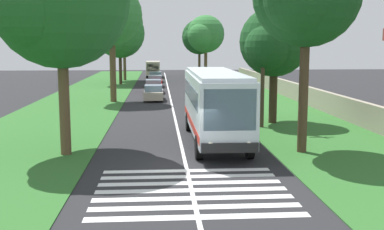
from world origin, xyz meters
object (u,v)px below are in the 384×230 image
Objects in this scene: trailing_minibus_0 at (153,68)px; roadside_tree_right_0 at (198,38)px; roadside_tree_right_1 at (272,44)px; utility_pole at (263,52)px; coach_bus at (215,102)px; trailing_car_3 at (155,77)px; trailing_car_0 at (154,93)px; roadside_tree_left_1 at (123,24)px; trailing_car_2 at (155,81)px; roadside_tree_left_2 at (59,3)px; trailing_car_1 at (154,87)px; roadside_tree_left_3 at (110,17)px; roadside_tree_right_2 at (205,35)px; roadside_tree_left_0 at (118,34)px.

roadside_tree_right_0 reaches higher than trailing_minibus_0.
utility_pole reaches higher than roadside_tree_right_1.
roadside_tree_right_0 is at bearing -3.84° from coach_bus.
trailing_car_3 is 38.77m from utility_pole.
roadside_tree_right_0 reaches higher than utility_pole.
roadside_tree_left_1 is (25.73, 4.52, 7.37)m from trailing_car_0.
trailing_car_2 is 0.42× the size of roadside_tree_left_2.
trailing_car_1 is 7.43m from trailing_car_2.
roadside_tree_left_1 is at bearing 15.40° from utility_pole.
roadside_tree_left_1 is 26.96m from roadside_tree_left_3.
trailing_minibus_0 reaches higher than trailing_car_3.
trailing_car_0 is 1.00× the size of trailing_car_1.
trailing_car_1 is 25.21m from trailing_minibus_0.
trailing_car_0 is at bearing 164.16° from roadside_tree_right_2.
roadside_tree_left_0 is (11.06, 4.59, 5.78)m from trailing_car_1.
trailing_minibus_0 is at bearing -32.29° from roadside_tree_left_1.
roadside_tree_left_2 is (-29.23, 3.94, 6.30)m from trailing_car_1.
roadside_tree_right_1 is (-12.69, -11.58, -2.40)m from roadside_tree_left_3.
roadside_tree_left_0 is 34.43m from roadside_tree_right_1.
roadside_tree_right_0 is 1.23× the size of roadside_tree_right_1.
roadside_tree_left_0 is 0.96× the size of roadside_tree_left_2.
roadside_tree_left_0 is at bearing 121.05° from roadside_tree_right_2.
roadside_tree_right_1 reaches higher than coach_bus.
roadside_tree_right_0 is at bearing -18.82° from trailing_car_2.
roadside_tree_right_1 is at bearing -137.62° from roadside_tree_left_3.
utility_pole is (-14.35, -10.62, -2.92)m from roadside_tree_left_3.
roadside_tree_left_2 is (-54.43, 3.62, 5.42)m from trailing_minibus_0.
roadside_tree_left_3 reaches higher than trailing_car_3.
roadside_tree_right_0 reaches higher than trailing_car_2.
roadside_tree_left_1 is (11.20, 4.57, 7.37)m from trailing_car_2.
trailing_minibus_0 is 15.56m from roadside_tree_left_0.
coach_bus is at bearing -172.67° from trailing_car_1.
trailing_car_0 is at bearing -165.65° from roadside_tree_left_0.
trailing_car_2 is at bearing -0.78° from trailing_car_1.
roadside_tree_left_0 is at bearing 14.35° from trailing_car_0.
roadside_tree_left_1 is at bearing 17.28° from roadside_tree_right_1.
roadside_tree_left_3 reaches higher than trailing_car_2.
roadside_tree_right_2 reaches higher than trailing_car_3.
roadside_tree_right_0 is 0.99× the size of roadside_tree_right_2.
trailing_car_1 is 22.88m from roadside_tree_right_1.
coach_bus is at bearing -174.41° from trailing_car_2.
trailing_car_2 is at bearing 146.47° from roadside_tree_right_2.
roadside_tree_left_2 is (-2.40, 7.39, 4.82)m from coach_bus.
roadside_tree_left_1 is at bearing 9.88° from coach_bus.
roadside_tree_left_3 is (-33.52, 3.40, 6.03)m from trailing_minibus_0.
trailing_car_3 is 24.90m from roadside_tree_left_3.
trailing_minibus_0 is (9.91, 0.42, 0.88)m from trailing_car_3.
roadside_tree_left_3 is at bearing 155.94° from trailing_car_1.
roadside_tree_left_1 reaches higher than trailing_car_0.
roadside_tree_left_1 is at bearing 13.49° from trailing_car_1.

